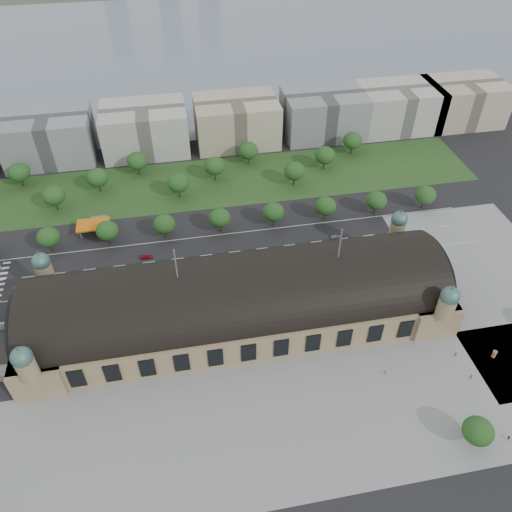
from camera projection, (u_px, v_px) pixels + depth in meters
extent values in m
plane|color=black|center=(239.00, 320.00, 183.53)|extent=(900.00, 900.00, 0.00)
cube|color=#98825E|center=(239.00, 309.00, 179.54)|extent=(150.00, 40.00, 12.00)
cube|color=#98825E|center=(46.00, 336.00, 170.36)|extent=(16.00, 43.00, 12.00)
cube|color=#98825E|center=(414.00, 285.00, 188.73)|extent=(16.00, 43.00, 12.00)
cylinder|color=black|center=(239.00, 297.00, 175.56)|extent=(144.00, 37.60, 37.60)
cylinder|color=black|center=(20.00, 323.00, 164.22)|extent=(1.20, 32.00, 32.00)
cylinder|color=black|center=(433.00, 267.00, 184.23)|extent=(1.20, 32.00, 32.00)
cylinder|color=#98825E|center=(45.00, 273.00, 179.15)|extent=(6.00, 6.00, 8.00)
sphere|color=#426B63|center=(41.00, 261.00, 175.49)|extent=(6.40, 6.40, 6.40)
cone|color=#426B63|center=(38.00, 253.00, 172.83)|extent=(1.00, 1.00, 2.50)
cylinder|color=#98825E|center=(397.00, 230.00, 197.51)|extent=(6.00, 6.00, 8.00)
sphere|color=#426B63|center=(399.00, 219.00, 193.86)|extent=(6.40, 6.40, 6.40)
cone|color=#426B63|center=(401.00, 211.00, 191.20)|extent=(1.00, 1.00, 2.50)
cylinder|color=#98825E|center=(27.00, 368.00, 148.29)|extent=(6.00, 6.00, 8.00)
sphere|color=#426B63|center=(21.00, 357.00, 144.63)|extent=(6.40, 6.40, 6.40)
cone|color=#426B63|center=(17.00, 348.00, 141.98)|extent=(1.00, 1.00, 2.50)
cylinder|color=#98825E|center=(446.00, 307.00, 166.65)|extent=(6.00, 6.00, 8.00)
sphere|color=#426B63|center=(450.00, 296.00, 163.00)|extent=(6.40, 6.40, 6.40)
cone|color=#426B63|center=(453.00, 287.00, 160.34)|extent=(1.00, 1.00, 2.50)
cylinder|color=#59595B|center=(176.00, 264.00, 159.86)|extent=(0.50, 0.50, 12.00)
cylinder|color=#59595B|center=(340.00, 243.00, 167.40)|extent=(0.50, 0.50, 12.00)
cube|color=gray|center=(294.00, 423.00, 152.57)|extent=(190.00, 48.00, 0.12)
cube|color=gray|center=(496.00, 284.00, 197.65)|extent=(56.00, 100.00, 0.12)
cube|color=black|center=(178.00, 259.00, 208.71)|extent=(260.00, 26.00, 0.10)
cube|color=#23461C|center=(180.00, 186.00, 249.80)|extent=(300.00, 45.00, 0.10)
cube|color=orange|center=(93.00, 225.00, 218.42)|extent=(14.00, 9.00, 0.70)
cube|color=#59595B|center=(100.00, 222.00, 225.16)|extent=(7.00, 5.00, 3.20)
cylinder|color=#59595B|center=(82.00, 226.00, 221.68)|extent=(0.50, 0.50, 4.40)
cylinder|color=#59595B|center=(107.00, 223.00, 223.19)|extent=(0.50, 0.50, 4.40)
cylinder|color=#59595B|center=(81.00, 235.00, 216.98)|extent=(0.50, 0.50, 4.40)
cylinder|color=#59595B|center=(107.00, 232.00, 218.49)|extent=(0.50, 0.50, 4.40)
cube|color=slate|center=(181.00, 44.00, 402.48)|extent=(700.00, 320.00, 0.08)
cube|color=gray|center=(49.00, 137.00, 262.31)|extent=(45.00, 32.00, 24.00)
cube|color=#B5B3AC|center=(145.00, 129.00, 269.16)|extent=(45.00, 32.00, 24.00)
cube|color=#BDAF94|center=(236.00, 121.00, 276.02)|extent=(45.00, 32.00, 24.00)
cube|color=gray|center=(323.00, 114.00, 282.87)|extent=(45.00, 32.00, 24.00)
cube|color=#B5B3AC|center=(398.00, 107.00, 289.04)|extent=(45.00, 32.00, 24.00)
cube|color=#BDAF94|center=(462.00, 102.00, 294.52)|extent=(45.00, 32.00, 24.00)
cylinder|color=#2D2116|center=(52.00, 247.00, 211.17)|extent=(0.70, 0.70, 4.32)
ellipsoid|color=#214518|center=(48.00, 237.00, 207.66)|extent=(9.60, 9.60, 8.16)
cylinder|color=#2D2116|center=(110.00, 240.00, 214.46)|extent=(0.70, 0.70, 4.32)
ellipsoid|color=#214518|center=(107.00, 231.00, 210.95)|extent=(9.60, 9.60, 8.16)
cylinder|color=#2D2116|center=(166.00, 234.00, 217.75)|extent=(0.70, 0.70, 4.32)
ellipsoid|color=#214518|center=(164.00, 224.00, 214.24)|extent=(9.60, 9.60, 8.16)
cylinder|color=#2D2116|center=(220.00, 227.00, 221.03)|extent=(0.70, 0.70, 4.32)
ellipsoid|color=#214518|center=(220.00, 218.00, 217.53)|extent=(9.60, 9.60, 8.16)
cylinder|color=#2D2116|center=(273.00, 221.00, 224.32)|extent=(0.70, 0.70, 4.32)
ellipsoid|color=#214518|center=(273.00, 212.00, 220.82)|extent=(9.60, 9.60, 8.16)
cylinder|color=#2D2116|center=(325.00, 215.00, 227.61)|extent=(0.70, 0.70, 4.32)
ellipsoid|color=#214518|center=(326.00, 206.00, 224.11)|extent=(9.60, 9.60, 8.16)
cylinder|color=#2D2116|center=(374.00, 210.00, 230.90)|extent=(0.70, 0.70, 4.32)
ellipsoid|color=#214518|center=(376.00, 200.00, 227.39)|extent=(9.60, 9.60, 8.16)
cylinder|color=#2D2116|center=(423.00, 204.00, 234.19)|extent=(0.70, 0.70, 4.32)
ellipsoid|color=#214518|center=(425.00, 195.00, 230.68)|extent=(9.60, 9.60, 8.16)
cylinder|color=#2D2116|center=(23.00, 182.00, 247.98)|extent=(0.70, 0.70, 4.68)
ellipsoid|color=#214518|center=(19.00, 172.00, 244.18)|extent=(10.40, 10.40, 8.84)
cylinder|color=#2D2116|center=(57.00, 206.00, 232.95)|extent=(0.70, 0.70, 4.68)
ellipsoid|color=#214518|center=(54.00, 196.00, 229.15)|extent=(10.40, 10.40, 8.84)
cylinder|color=#2D2116|center=(100.00, 187.00, 244.37)|extent=(0.70, 0.70, 4.68)
ellipsoid|color=#214518|center=(97.00, 178.00, 240.57)|extent=(10.40, 10.40, 8.84)
cylinder|color=#2D2116|center=(139.00, 171.00, 255.79)|extent=(0.70, 0.70, 4.68)
ellipsoid|color=#214518|center=(137.00, 161.00, 251.99)|extent=(10.40, 10.40, 8.84)
cylinder|color=#2D2116|center=(179.00, 193.00, 240.76)|extent=(0.70, 0.70, 4.68)
ellipsoid|color=#214518|center=(178.00, 183.00, 236.96)|extent=(10.40, 10.40, 8.84)
cylinder|color=#2D2116|center=(215.00, 176.00, 252.19)|extent=(0.70, 0.70, 4.68)
ellipsoid|color=#214518|center=(215.00, 166.00, 248.39)|extent=(10.40, 10.40, 8.84)
cylinder|color=#2D2116|center=(248.00, 160.00, 263.61)|extent=(0.70, 0.70, 4.68)
ellipsoid|color=#214518|center=(248.00, 151.00, 259.81)|extent=(10.40, 10.40, 8.84)
cylinder|color=#2D2116|center=(294.00, 181.00, 248.58)|extent=(0.70, 0.70, 4.68)
ellipsoid|color=#214518|center=(295.00, 171.00, 244.78)|extent=(10.40, 10.40, 8.84)
cylinder|color=#2D2116|center=(324.00, 165.00, 260.00)|extent=(0.70, 0.70, 4.68)
ellipsoid|color=#214518|center=(325.00, 155.00, 256.20)|extent=(10.40, 10.40, 8.84)
cylinder|color=#2D2116|center=(351.00, 150.00, 271.42)|extent=(0.70, 0.70, 4.68)
ellipsoid|color=#214518|center=(353.00, 141.00, 267.62)|extent=(10.40, 10.40, 8.84)
cylinder|color=#2D2116|center=(473.00, 440.00, 146.35)|extent=(0.70, 0.70, 3.96)
ellipsoid|color=#214518|center=(478.00, 431.00, 143.14)|extent=(9.00, 9.00, 7.65)
imported|color=black|center=(46.00, 272.00, 201.52)|extent=(5.59, 2.71, 1.53)
imported|color=maroon|center=(147.00, 257.00, 208.53)|extent=(5.20, 2.39, 1.47)
imported|color=#161B40|center=(250.00, 266.00, 204.39)|extent=(4.88, 2.15, 1.63)
imported|color=#575B5F|center=(336.00, 237.00, 218.24)|extent=(4.61, 1.98, 1.48)
imported|color=silver|center=(392.00, 234.00, 219.87)|extent=(5.29, 2.95, 1.40)
imported|color=black|center=(48.00, 296.00, 191.75)|extent=(4.47, 3.26, 1.40)
imported|color=maroon|center=(93.00, 297.00, 191.11)|extent=(6.22, 4.47, 1.57)
imported|color=#1A2A4A|center=(105.00, 289.00, 194.22)|extent=(5.53, 4.69, 1.52)
imported|color=slate|center=(149.00, 283.00, 197.03)|extent=(4.28, 3.36, 1.36)
imported|color=silver|center=(104.00, 295.00, 192.05)|extent=(5.23, 3.84, 1.64)
imported|color=gray|center=(134.00, 285.00, 196.16)|extent=(6.07, 5.22, 1.55)
imported|color=black|center=(137.00, 292.00, 193.48)|extent=(4.71, 3.88, 1.29)
imported|color=red|center=(219.00, 269.00, 201.80)|extent=(11.27, 2.74, 3.13)
imported|color=silver|center=(243.00, 265.00, 203.62)|extent=(10.93, 3.13, 3.01)
imported|color=beige|center=(303.00, 254.00, 208.52)|extent=(11.15, 2.64, 3.10)
cylinder|color=red|center=(494.00, 354.00, 170.18)|extent=(1.27, 1.27, 2.71)
cylinder|color=#59595B|center=(495.00, 352.00, 169.22)|extent=(1.54, 1.54, 0.23)
imported|color=gray|center=(385.00, 373.00, 165.04)|extent=(1.00, 0.74, 1.82)
imported|color=gray|center=(471.00, 377.00, 163.92)|extent=(0.79, 0.82, 1.88)
imported|color=gray|center=(455.00, 354.00, 170.90)|extent=(0.81, 0.87, 1.57)
imported|color=gray|center=(508.00, 438.00, 147.90)|extent=(1.10, 1.16, 1.72)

